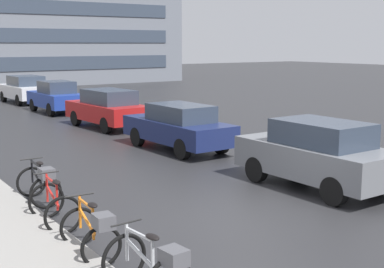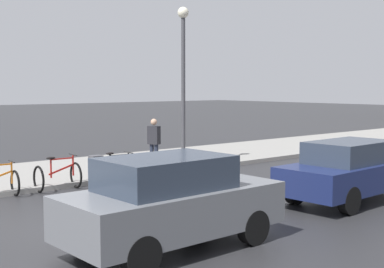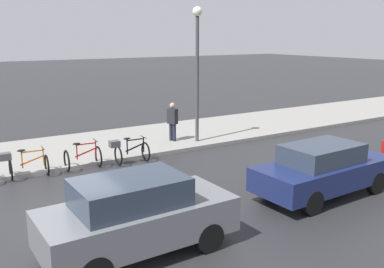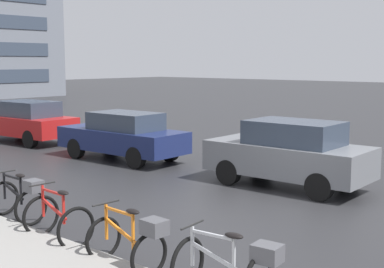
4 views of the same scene
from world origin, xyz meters
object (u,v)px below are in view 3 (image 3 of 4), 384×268
at_px(streetlamp, 197,58).
at_px(car_navy, 324,169).
at_px(car_grey, 136,215).
at_px(bicycle_second, 23,164).
at_px(bicycle_third, 83,158).
at_px(pedestrian, 173,121).
at_px(bicycle_farthest, 128,150).

bearing_deg(streetlamp, car_navy, -1.27).
height_order(car_grey, streetlamp, streetlamp).
bearing_deg(car_navy, bicycle_second, -131.36).
distance_m(bicycle_third, pedestrian, 4.52).
distance_m(bicycle_second, car_navy, 9.12).
bearing_deg(bicycle_second, bicycle_farthest, 85.08).
height_order(car_navy, pedestrian, pedestrian).
relative_size(car_navy, streetlamp, 0.79).
xyz_separation_m(car_navy, pedestrian, (-7.36, -0.68, 0.21)).
xyz_separation_m(bicycle_third, bicycle_farthest, (0.25, 1.54, 0.08)).
bearing_deg(car_grey, bicycle_farthest, 157.78).
distance_m(bicycle_farthest, pedestrian, 3.21).
distance_m(bicycle_third, bicycle_farthest, 1.56).
bearing_deg(pedestrian, streetlamp, 55.10).
xyz_separation_m(pedestrian, streetlamp, (0.58, 0.83, 2.57)).
distance_m(bicycle_farthest, streetlamp, 4.81).
bearing_deg(bicycle_third, bicycle_farthest, 80.91).
relative_size(pedestrian, streetlamp, 0.31).
height_order(bicycle_third, streetlamp, streetlamp).
xyz_separation_m(bicycle_third, streetlamp, (-0.80, 5.09, 3.15)).
bearing_deg(bicycle_farthest, car_grey, -22.22).
xyz_separation_m(car_navy, streetlamp, (-6.78, 0.15, 2.78)).
bearing_deg(streetlamp, bicycle_third, -81.03).
height_order(bicycle_third, car_navy, car_navy).
height_order(car_navy, streetlamp, streetlamp).
bearing_deg(bicycle_second, car_navy, 48.64).
distance_m(car_navy, streetlamp, 7.33).
relative_size(bicycle_second, streetlamp, 0.26).
xyz_separation_m(bicycle_second, bicycle_third, (0.05, 1.90, -0.08)).
xyz_separation_m(bicycle_second, car_navy, (6.02, 6.84, 0.29)).
relative_size(car_grey, car_navy, 0.92).
relative_size(bicycle_farthest, car_navy, 0.31).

